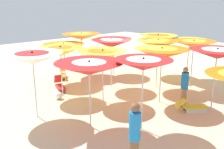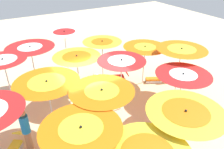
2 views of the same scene
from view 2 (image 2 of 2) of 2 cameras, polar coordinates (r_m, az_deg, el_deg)
The scene contains 19 objects.
ground at distance 9.76m, azimuth -4.97°, elevation -11.08°, with size 37.82×37.82×0.04m, color beige.
beach_umbrella_2 at distance 5.84m, azimuth -7.90°, elevation -14.52°, with size 2.13×2.13×2.47m.
beach_umbrella_4 at distance 10.01m, azimuth -26.12°, elevation 2.54°, with size 1.91×1.91×2.52m.
beach_umbrella_5 at distance 7.98m, azimuth -16.27°, elevation -3.08°, with size 2.28×2.28×2.43m.
beach_umbrella_6 at distance 7.10m, azimuth -2.62°, elevation -5.27°, with size 2.10×2.10×2.49m.
beach_umbrella_7 at distance 6.65m, azimuth 18.24°, elevation -10.10°, with size 2.23×2.23×2.44m.
beach_umbrella_8 at distance 11.27m, azimuth -20.17°, elevation 5.67°, with size 2.30×2.30×2.39m.
beach_umbrella_9 at distance 9.91m, azimuth -9.00°, elevation 3.76°, with size 2.12×2.12×2.31m.
beach_umbrella_10 at distance 9.01m, azimuth 2.45°, elevation 2.55°, with size 1.99×1.99×2.50m.
beach_umbrella_11 at distance 8.95m, azimuth 17.74°, elevation -0.75°, with size 2.14×2.14×2.22m.
beach_umbrella_12 at distance 12.55m, azimuth -12.10°, elevation 9.87°, with size 2.18×2.18×2.53m.
beach_umbrella_13 at distance 11.37m, azimuth -2.52°, elevation 7.57°, with size 2.00×2.00×2.35m.
beach_umbrella_14 at distance 11.33m, azimuth 8.45°, elevation 6.28°, with size 2.20×2.20×2.16m.
beach_umbrella_15 at distance 10.54m, azimuth 17.36°, elevation 5.42°, with size 2.28×2.28×2.50m.
lounger_0 at distance 8.94m, azimuth -24.00°, elevation -16.77°, with size 1.05×1.26×0.55m.
lounger_1 at distance 12.27m, azimuth 1.43°, elevation -0.44°, with size 1.24×0.75×0.69m.
lounger_2 at distance 12.28m, azimuth 11.18°, elevation -1.07°, with size 1.28×0.86×0.56m.
beachgoer_0 at distance 8.38m, azimuth -21.24°, elevation -13.11°, with size 0.30×0.30×1.71m.
beach_ball at distance 12.40m, azimuth -4.16°, elevation -0.42°, with size 0.34×0.34×0.34m, color white.
Camera 2 is at (-2.96, -6.87, 6.24)m, focal length 35.54 mm.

